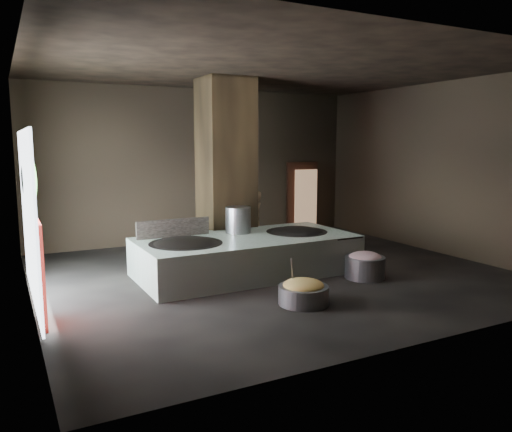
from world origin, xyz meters
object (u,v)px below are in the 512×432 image
hearth_platform (247,255)px  wok_left (186,247)px  cook (254,221)px  wok_right (297,235)px  stock_pot (238,220)px  meat_basin (365,267)px  veg_basin (303,295)px

hearth_platform → wok_left: bearing=-178.8°
cook → wok_right: bearing=63.0°
wok_right → stock_pot: 1.44m
wok_right → meat_basin: wok_right is taller
wok_left → meat_basin: 3.89m
stock_pot → veg_basin: bearing=-91.6°
stock_pot → veg_basin: stock_pot is taller
hearth_platform → wok_right: bearing=1.4°
wok_left → stock_pot: bearing=21.8°
wok_left → cook: (2.65, 2.03, 0.08)m
hearth_platform → stock_pot: bearing=84.1°
cook → stock_pot: bearing=19.7°
wok_right → veg_basin: bearing=-119.4°
hearth_platform → cook: cook is taller
cook → veg_basin: bearing=42.9°
wok_right → meat_basin: bearing=-64.1°
hearth_platform → stock_pot: size_ratio=7.67×
stock_pot → veg_basin: size_ratio=0.69×
stock_pot → wok_left: bearing=-158.2°
wok_right → cook: bearing=94.3°
stock_pot → veg_basin: (-0.08, -2.96, -0.96)m
hearth_platform → stock_pot: 0.90m
hearth_platform → wok_right: size_ratio=3.41×
veg_basin → meat_basin: (2.15, 0.88, 0.07)m
wok_right → cook: size_ratio=0.86×
hearth_platform → meat_basin: 2.62m
meat_basin → stock_pot: bearing=134.8°
hearth_platform → wok_right: 1.39m
wok_left → stock_pot: stock_pot is taller
wok_left → stock_pot: (1.50, 0.60, 0.38)m
wok_right → stock_pot: (-1.30, 0.50, 0.38)m
hearth_platform → cook: (1.20, 1.98, 0.41)m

